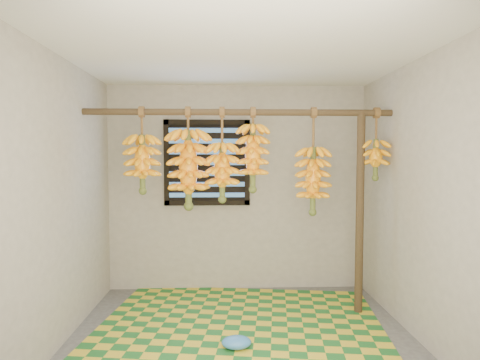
{
  "coord_description": "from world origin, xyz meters",
  "views": [
    {
      "loc": [
        -0.14,
        -3.21,
        1.56
      ],
      "look_at": [
        0.0,
        0.55,
        1.35
      ],
      "focal_mm": 30.0,
      "sensor_mm": 36.0,
      "label": 1
    }
  ],
  "objects_px": {
    "banana_bunch_e": "(313,181)",
    "banana_bunch_f": "(376,159)",
    "support_post": "(360,214)",
    "banana_bunch_c": "(222,172)",
    "banana_bunch_b": "(188,169)",
    "banana_bunch_d": "(253,158)",
    "banana_bunch_a": "(142,164)",
    "woven_mat": "(240,326)",
    "plastic_bag": "(236,342)"
  },
  "relations": [
    {
      "from": "banana_bunch_e",
      "to": "banana_bunch_f",
      "type": "xyz_separation_m",
      "value": [
        0.62,
        0.0,
        0.21
      ]
    },
    {
      "from": "support_post",
      "to": "banana_bunch_c",
      "type": "relative_size",
      "value": 2.18
    },
    {
      "from": "banana_bunch_c",
      "to": "support_post",
      "type": "bearing_deg",
      "value": -0.0
    },
    {
      "from": "banana_bunch_b",
      "to": "banana_bunch_d",
      "type": "distance_m",
      "value": 0.64
    },
    {
      "from": "banana_bunch_b",
      "to": "banana_bunch_e",
      "type": "xyz_separation_m",
      "value": [
        1.22,
        0.0,
        -0.11
      ]
    },
    {
      "from": "support_post",
      "to": "banana_bunch_c",
      "type": "distance_m",
      "value": 1.43
    },
    {
      "from": "support_post",
      "to": "banana_bunch_c",
      "type": "xyz_separation_m",
      "value": [
        -1.37,
        0.0,
        0.42
      ]
    },
    {
      "from": "support_post",
      "to": "banana_bunch_a",
      "type": "relative_size",
      "value": 2.4
    },
    {
      "from": "banana_bunch_b",
      "to": "banana_bunch_c",
      "type": "distance_m",
      "value": 0.33
    },
    {
      "from": "woven_mat",
      "to": "banana_bunch_d",
      "type": "relative_size",
      "value": 3.16
    },
    {
      "from": "woven_mat",
      "to": "banana_bunch_c",
      "type": "relative_size",
      "value": 2.83
    },
    {
      "from": "plastic_bag",
      "to": "banana_bunch_b",
      "type": "bearing_deg",
      "value": 121.08
    },
    {
      "from": "banana_bunch_a",
      "to": "banana_bunch_b",
      "type": "height_order",
      "value": "same"
    },
    {
      "from": "plastic_bag",
      "to": "banana_bunch_f",
      "type": "height_order",
      "value": "banana_bunch_f"
    },
    {
      "from": "plastic_bag",
      "to": "woven_mat",
      "type": "bearing_deg",
      "value": 83.76
    },
    {
      "from": "woven_mat",
      "to": "banana_bunch_e",
      "type": "xyz_separation_m",
      "value": [
        0.73,
        0.29,
        1.33
      ]
    },
    {
      "from": "banana_bunch_a",
      "to": "banana_bunch_f",
      "type": "bearing_deg",
      "value": 0.0
    },
    {
      "from": "banana_bunch_e",
      "to": "banana_bunch_b",
      "type": "bearing_deg",
      "value": 180.0
    },
    {
      "from": "support_post",
      "to": "banana_bunch_f",
      "type": "distance_m",
      "value": 0.56
    },
    {
      "from": "support_post",
      "to": "plastic_bag",
      "type": "distance_m",
      "value": 1.73
    },
    {
      "from": "banana_bunch_b",
      "to": "banana_bunch_f",
      "type": "bearing_deg",
      "value": 0.0
    },
    {
      "from": "banana_bunch_d",
      "to": "banana_bunch_c",
      "type": "bearing_deg",
      "value": 180.0
    },
    {
      "from": "woven_mat",
      "to": "banana_bunch_f",
      "type": "bearing_deg",
      "value": 12.06
    },
    {
      "from": "banana_bunch_e",
      "to": "plastic_bag",
      "type": "bearing_deg",
      "value": -136.48
    },
    {
      "from": "woven_mat",
      "to": "banana_bunch_b",
      "type": "relative_size",
      "value": 2.64
    },
    {
      "from": "woven_mat",
      "to": "banana_bunch_b",
      "type": "distance_m",
      "value": 1.55
    },
    {
      "from": "banana_bunch_e",
      "to": "banana_bunch_f",
      "type": "relative_size",
      "value": 1.48
    },
    {
      "from": "woven_mat",
      "to": "support_post",
      "type": "bearing_deg",
      "value": 13.51
    },
    {
      "from": "banana_bunch_f",
      "to": "banana_bunch_e",
      "type": "bearing_deg",
      "value": 180.0
    },
    {
      "from": "banana_bunch_f",
      "to": "banana_bunch_d",
      "type": "bearing_deg",
      "value": 180.0
    },
    {
      "from": "banana_bunch_a",
      "to": "plastic_bag",
      "type": "bearing_deg",
      "value": -39.74
    },
    {
      "from": "woven_mat",
      "to": "plastic_bag",
      "type": "relative_size",
      "value": 10.59
    },
    {
      "from": "woven_mat",
      "to": "banana_bunch_c",
      "type": "bearing_deg",
      "value": 119.83
    },
    {
      "from": "support_post",
      "to": "woven_mat",
      "type": "height_order",
      "value": "support_post"
    },
    {
      "from": "banana_bunch_c",
      "to": "banana_bunch_d",
      "type": "relative_size",
      "value": 1.12
    },
    {
      "from": "support_post",
      "to": "woven_mat",
      "type": "xyz_separation_m",
      "value": [
        -1.2,
        -0.29,
        -0.99
      ]
    },
    {
      "from": "plastic_bag",
      "to": "banana_bunch_f",
      "type": "relative_size",
      "value": 0.35
    },
    {
      "from": "banana_bunch_c",
      "to": "banana_bunch_f",
      "type": "distance_m",
      "value": 1.52
    },
    {
      "from": "plastic_bag",
      "to": "banana_bunch_a",
      "type": "distance_m",
      "value": 1.85
    },
    {
      "from": "plastic_bag",
      "to": "banana_bunch_d",
      "type": "xyz_separation_m",
      "value": [
        0.18,
        0.74,
        1.5
      ]
    },
    {
      "from": "banana_bunch_b",
      "to": "support_post",
      "type": "bearing_deg",
      "value": 0.0
    },
    {
      "from": "banana_bunch_b",
      "to": "woven_mat",
      "type": "bearing_deg",
      "value": -30.29
    },
    {
      "from": "plastic_bag",
      "to": "banana_bunch_e",
      "type": "xyz_separation_m",
      "value": [
        0.78,
        0.74,
        1.27
      ]
    },
    {
      "from": "banana_bunch_b",
      "to": "banana_bunch_c",
      "type": "xyz_separation_m",
      "value": [
        0.33,
        0.0,
        -0.03
      ]
    },
    {
      "from": "support_post",
      "to": "banana_bunch_e",
      "type": "distance_m",
      "value": 0.58
    },
    {
      "from": "banana_bunch_b",
      "to": "banana_bunch_d",
      "type": "height_order",
      "value": "same"
    },
    {
      "from": "banana_bunch_b",
      "to": "banana_bunch_d",
      "type": "relative_size",
      "value": 1.2
    },
    {
      "from": "banana_bunch_b",
      "to": "banana_bunch_d",
      "type": "xyz_separation_m",
      "value": [
        0.63,
        0.0,
        0.11
      ]
    },
    {
      "from": "support_post",
      "to": "banana_bunch_f",
      "type": "xyz_separation_m",
      "value": [
        0.15,
        0.0,
        0.54
      ]
    },
    {
      "from": "woven_mat",
      "to": "plastic_bag",
      "type": "xyz_separation_m",
      "value": [
        -0.05,
        -0.45,
        0.06
      ]
    }
  ]
}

